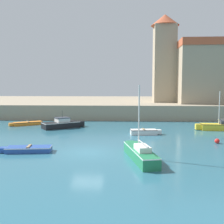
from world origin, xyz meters
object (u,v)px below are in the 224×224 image
(motorboat_black_2, at_px, (62,124))
(dinghy_orange_3, at_px, (27,123))
(sailboat_green_4, at_px, (140,153))
(mooring_buoy, at_px, (217,141))
(dinghy_blue_5, at_px, (27,149))
(church, at_px, (190,71))
(dinghy_white_6, at_px, (145,132))
(sailboat_yellow_1, at_px, (221,126))

(motorboat_black_2, bearing_deg, dinghy_orange_3, 158.21)
(motorboat_black_2, height_order, sailboat_green_4, sailboat_green_4)
(motorboat_black_2, bearing_deg, mooring_buoy, -26.80)
(dinghy_blue_5, relative_size, church, 0.23)
(sailboat_green_4, distance_m, mooring_buoy, 9.28)
(mooring_buoy, relative_size, church, 0.02)
(dinghy_blue_5, bearing_deg, dinghy_orange_3, 111.23)
(motorboat_black_2, height_order, dinghy_orange_3, motorboat_black_2)
(dinghy_orange_3, relative_size, dinghy_blue_5, 1.00)
(dinghy_white_6, bearing_deg, sailboat_yellow_1, 20.05)
(sailboat_yellow_1, bearing_deg, dinghy_blue_5, -148.77)
(dinghy_white_6, bearing_deg, sailboat_green_4, -95.88)
(sailboat_yellow_1, xyz_separation_m, dinghy_orange_3, (-24.69, 2.86, -0.22))
(sailboat_yellow_1, distance_m, dinghy_orange_3, 24.86)
(sailboat_yellow_1, distance_m, dinghy_blue_5, 22.32)
(sailboat_green_4, bearing_deg, dinghy_white_6, 84.12)
(dinghy_white_6, bearing_deg, mooring_buoy, -33.37)
(mooring_buoy, bearing_deg, dinghy_white_6, 146.63)
(dinghy_orange_3, height_order, dinghy_white_6, dinghy_white_6)
(dinghy_orange_3, bearing_deg, sailboat_green_4, -48.21)
(sailboat_yellow_1, bearing_deg, mooring_buoy, -111.65)
(motorboat_black_2, xyz_separation_m, sailboat_green_4, (9.01, -13.95, -0.02))
(dinghy_blue_5, xyz_separation_m, dinghy_white_6, (9.80, 8.18, 0.07))
(church, bearing_deg, dinghy_blue_5, -122.37)
(sailboat_yellow_1, xyz_separation_m, sailboat_green_4, (-10.30, -13.24, 0.02))
(dinghy_orange_3, distance_m, dinghy_blue_5, 15.48)
(motorboat_black_2, relative_size, dinghy_orange_3, 1.24)
(church, bearing_deg, motorboat_black_2, -136.51)
(sailboat_green_4, xyz_separation_m, mooring_buoy, (7.31, 5.70, -0.26))
(dinghy_orange_3, xyz_separation_m, dinghy_blue_5, (5.61, -14.43, -0.00))
(sailboat_yellow_1, distance_m, sailboat_green_4, 16.78)
(dinghy_orange_3, xyz_separation_m, mooring_buoy, (21.70, -10.40, -0.02))
(dinghy_orange_3, relative_size, dinghy_white_6, 1.22)
(dinghy_white_6, height_order, church, church)
(motorboat_black_2, distance_m, mooring_buoy, 18.29)
(motorboat_black_2, height_order, dinghy_white_6, motorboat_black_2)
(dinghy_white_6, xyz_separation_m, church, (10.07, 23.16, 7.82))
(dinghy_orange_3, bearing_deg, church, 33.58)
(motorboat_black_2, distance_m, dinghy_blue_5, 12.29)
(dinghy_blue_5, distance_m, church, 37.94)
(church, bearing_deg, sailboat_yellow_1, -92.25)
(sailboat_green_4, height_order, church, church)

